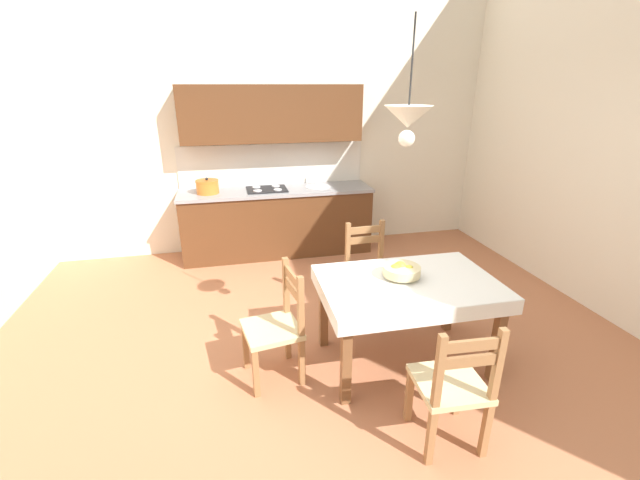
% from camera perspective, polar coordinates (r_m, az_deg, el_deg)
% --- Properties ---
extents(ground_plane, '(6.44, 6.40, 0.10)m').
position_cam_1_polar(ground_plane, '(3.59, 0.76, -17.97)').
color(ground_plane, '#B7704C').
extents(wall_back, '(6.44, 0.12, 4.01)m').
position_cam_1_polar(wall_back, '(5.72, -6.56, 18.75)').
color(wall_back, silver).
rests_on(wall_back, ground_plane).
extents(kitchen_cabinetry, '(2.53, 0.63, 2.20)m').
position_cam_1_polar(kitchen_cabinetry, '(5.55, -6.17, 6.67)').
color(kitchen_cabinetry, '#56331C').
rests_on(kitchen_cabinetry, ground_plane).
extents(dining_table, '(1.41, 0.94, 0.75)m').
position_cam_1_polar(dining_table, '(3.38, 12.04, -7.50)').
color(dining_table, brown).
rests_on(dining_table, ground_plane).
extents(dining_chair_tv_side, '(0.48, 0.48, 0.93)m').
position_cam_1_polar(dining_chair_tv_side, '(3.27, -6.02, -11.92)').
color(dining_chair_tv_side, '#D1BC89').
rests_on(dining_chair_tv_side, ground_plane).
extents(dining_chair_kitchen_side, '(0.44, 0.44, 0.93)m').
position_cam_1_polar(dining_chair_kitchen_side, '(4.15, 6.77, -4.45)').
color(dining_chair_kitchen_side, '#D1BC89').
rests_on(dining_chair_kitchen_side, ground_plane).
extents(dining_chair_camera_side, '(0.45, 0.45, 0.93)m').
position_cam_1_polar(dining_chair_camera_side, '(2.83, 17.93, -18.81)').
color(dining_chair_camera_side, '#D1BC89').
rests_on(dining_chair_camera_side, ground_plane).
extents(fruit_bowl, '(0.30, 0.30, 0.12)m').
position_cam_1_polar(fruit_bowl, '(3.34, 11.23, -4.17)').
color(fruit_bowl, beige).
rests_on(fruit_bowl, dining_table).
extents(pendant_lamp, '(0.32, 0.32, 0.80)m').
position_cam_1_polar(pendant_lamp, '(2.87, 12.13, 16.20)').
color(pendant_lamp, black).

